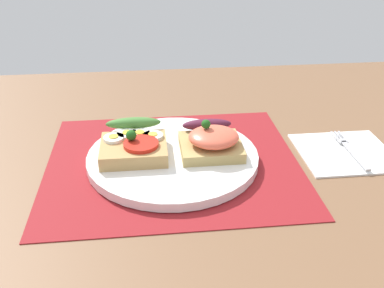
% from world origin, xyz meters
% --- Properties ---
extents(ground_plane, '(1.20, 0.90, 0.03)m').
position_xyz_m(ground_plane, '(0.00, 0.00, -0.02)').
color(ground_plane, brown).
extents(placemat, '(0.39, 0.34, 0.00)m').
position_xyz_m(placemat, '(0.00, 0.00, 0.00)').
color(placemat, maroon).
rests_on(placemat, ground_plane).
extents(plate, '(0.26, 0.26, 0.01)m').
position_xyz_m(plate, '(0.00, 0.00, 0.01)').
color(plate, white).
rests_on(plate, placemat).
extents(sandwich_egg_tomato, '(0.10, 0.10, 0.04)m').
position_xyz_m(sandwich_egg_tomato, '(-0.06, 0.01, 0.03)').
color(sandwich_egg_tomato, tan).
rests_on(sandwich_egg_tomato, plate).
extents(sandwich_salmon, '(0.09, 0.10, 0.05)m').
position_xyz_m(sandwich_salmon, '(0.06, 0.00, 0.04)').
color(sandwich_salmon, tan).
rests_on(sandwich_salmon, plate).
extents(napkin, '(0.15, 0.14, 0.01)m').
position_xyz_m(napkin, '(0.28, -0.00, 0.00)').
color(napkin, white).
rests_on(napkin, ground_plane).
extents(fork, '(0.02, 0.13, 0.00)m').
position_xyz_m(fork, '(0.29, 0.00, 0.01)').
color(fork, '#B7B7BC').
rests_on(fork, napkin).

